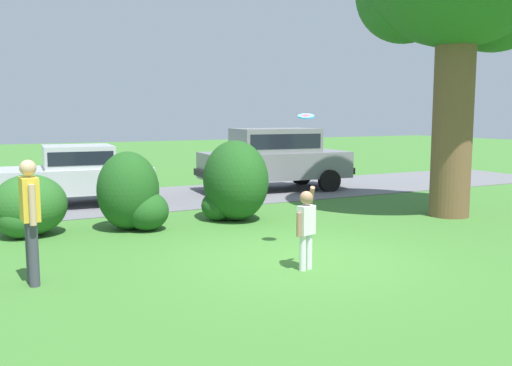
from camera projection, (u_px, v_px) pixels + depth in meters
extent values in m
plane|color=#3D752D|center=(302.00, 257.00, 9.14)|extent=(80.00, 80.00, 0.00)
cube|color=slate|center=(166.00, 198.00, 15.58)|extent=(28.00, 4.40, 0.02)
cylinder|color=brown|center=(453.00, 121.00, 12.60)|extent=(0.90, 0.90, 4.38)
ellipsoid|color=#286023|center=(30.00, 205.00, 10.75)|extent=(1.41, 1.36, 1.20)
ellipsoid|color=#286023|center=(21.00, 219.00, 10.51)|extent=(0.83, 0.83, 0.74)
ellipsoid|color=#1E511C|center=(128.00, 191.00, 11.29)|extent=(1.25, 1.29, 1.60)
ellipsoid|color=#1E511C|center=(147.00, 211.00, 11.22)|extent=(0.89, 0.89, 0.80)
ellipsoid|color=#1E511C|center=(236.00, 180.00, 12.27)|extent=(1.41, 1.67, 1.78)
ellipsoid|color=#1E511C|center=(218.00, 206.00, 12.28)|extent=(0.73, 0.73, 0.66)
cube|color=silver|center=(66.00, 180.00, 14.15)|extent=(4.31, 2.12, 0.64)
cube|color=silver|center=(78.00, 156.00, 14.19)|extent=(1.79, 1.73, 0.56)
cube|color=black|center=(78.00, 156.00, 14.19)|extent=(1.65, 1.74, 0.34)
cylinder|color=black|center=(11.00, 203.00, 12.83)|extent=(0.61, 0.26, 0.60)
cylinder|color=black|center=(12.00, 193.00, 14.54)|extent=(0.61, 0.26, 0.60)
cylinder|color=black|center=(124.00, 197.00, 13.84)|extent=(0.61, 0.26, 0.60)
cylinder|color=black|center=(113.00, 188.00, 15.56)|extent=(0.61, 0.26, 0.60)
cube|color=black|center=(149.00, 182.00, 15.00)|extent=(0.24, 1.75, 0.20)
cube|color=gray|center=(275.00, 165.00, 17.06)|extent=(4.63, 2.20, 0.80)
cube|color=gray|center=(275.00, 140.00, 16.97)|extent=(2.60, 1.82, 0.72)
cube|color=black|center=(275.00, 140.00, 16.97)|extent=(2.40, 1.82, 0.43)
cylinder|color=black|center=(244.00, 185.00, 15.73)|extent=(0.70, 0.27, 0.68)
cylinder|color=black|center=(222.00, 178.00, 17.46)|extent=(0.70, 0.27, 0.68)
cylinder|color=black|center=(329.00, 181.00, 16.78)|extent=(0.70, 0.27, 0.68)
cylinder|color=black|center=(301.00, 175.00, 18.50)|extent=(0.70, 0.27, 0.68)
cube|color=black|center=(204.00, 174.00, 16.22)|extent=(0.26, 1.75, 0.20)
cube|color=black|center=(339.00, 169.00, 17.95)|extent=(0.26, 1.75, 0.20)
cylinder|color=white|center=(303.00, 253.00, 8.33)|extent=(0.10, 0.10, 0.55)
cylinder|color=white|center=(309.00, 251.00, 8.43)|extent=(0.10, 0.10, 0.55)
cube|color=white|center=(306.00, 220.00, 8.32)|extent=(0.29, 0.22, 0.44)
sphere|color=#A37556|center=(306.00, 198.00, 8.28)|extent=(0.20, 0.20, 0.20)
cylinder|color=#A37556|center=(311.00, 198.00, 8.42)|extent=(0.17, 0.27, 0.39)
cylinder|color=#A37556|center=(299.00, 225.00, 8.22)|extent=(0.07, 0.07, 0.36)
cylinder|color=#337FDB|center=(306.00, 116.00, 9.24)|extent=(0.29, 0.28, 0.12)
cylinder|color=red|center=(306.00, 116.00, 9.24)|extent=(0.16, 0.16, 0.08)
cylinder|color=#3F3F4C|center=(31.00, 251.00, 7.72)|extent=(0.14, 0.14, 0.90)
cylinder|color=#3F3F4C|center=(33.00, 254.00, 7.55)|extent=(0.14, 0.14, 0.90)
cube|color=gold|center=(29.00, 199.00, 7.54)|extent=(0.25, 0.38, 0.60)
sphere|color=tan|center=(28.00, 168.00, 7.49)|extent=(0.22, 0.22, 0.22)
cylinder|color=tan|center=(27.00, 201.00, 7.73)|extent=(0.09, 0.09, 0.55)
cylinder|color=tan|center=(32.00, 205.00, 7.36)|extent=(0.09, 0.09, 0.55)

